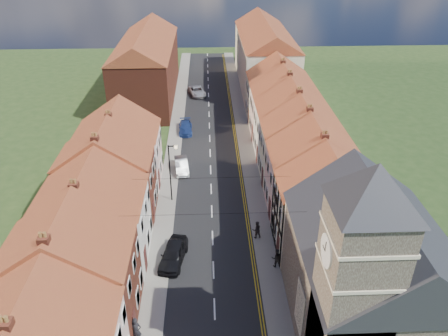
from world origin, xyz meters
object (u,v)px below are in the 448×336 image
Objects in this scene: car_distant at (197,91)px; church at (370,269)px; car_far at (185,128)px; lamppost at (171,170)px; car_near at (173,254)px; pedestrian_left at (136,330)px; pedestrian_right at (276,258)px; car_mid at (181,165)px; pedestrian_right_b at (257,230)px.

church is at bearing -89.89° from car_distant.
car_far is 0.90× the size of car_distant.
lamppost is at bearing 128.30° from church.
church is 3.47× the size of car_near.
pedestrian_left is at bearing -96.14° from car_far.
church is at bearing 119.09° from pedestrian_right.
pedestrian_right reaches higher than car_mid.
church is 15.68m from car_near.
lamppost is at bearing -51.09° from pedestrian_right_b.
car_near reaches higher than car_far.
church reaches higher than car_near.
car_near is (-12.56, 7.86, -5.13)m from church.
car_distant is (2.01, 30.00, -2.89)m from lamppost.
pedestrian_right reaches higher than car_distant.
church is at bearing 1.02° from pedestrian_left.
car_far is 2.16× the size of pedestrian_left.
lamppost is 1.37× the size of car_near.
car_far is at bearing 110.86° from church.
lamppost is 1.43× the size of car_far.
pedestrian_right_b is (-5.56, 10.49, -4.94)m from church.
car_near is 8.00m from pedestrian_left.
car_far is at bearing 100.52° from car_near.
church is at bearing -51.70° from lamppost.
pedestrian_right_b is (7.61, -6.18, -2.60)m from lamppost.
church is 26.40m from car_mid.
pedestrian_left is at bearing -93.08° from car_near.
pedestrian_left is (-14.46, 0.10, -4.78)m from church.
pedestrian_right_b is at bearing -75.93° from pedestrian_right.
church reaches higher than lamppost.
car_distant is (1.39, 24.05, -0.01)m from car_mid.
car_near is at bearing -86.03° from lamppost.
car_mid is 10.18m from car_far.
pedestrian_right_b is at bearing 50.85° from pedestrian_left.
car_far is 32.77m from pedestrian_left.
car_distant is at bearing 86.18° from lamppost.
car_near is at bearing -92.85° from car_far.
car_near reaches higher than car_mid.
pedestrian_left is (-3.29, -46.58, 0.45)m from car_distant.
car_near is 1.04× the size of car_far.
lamppost is 10.14m from pedestrian_right_b.
car_near is at bearing -10.94° from pedestrian_right.
car_mid is at bearing 100.67° from car_near.
car_far is 2.54× the size of pedestrian_right.
lamppost is at bearing -107.17° from car_distant.
pedestrian_left is 1.19× the size of pedestrian_right_b.
car_mid is (0.00, 14.76, -0.09)m from car_near.
pedestrian_left reaches higher than pedestrian_right.
lamppost is at bearing -51.96° from pedestrian_right.
pedestrian_right is at bearing -70.09° from car_mid.
car_near is 2.25× the size of pedestrian_left.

